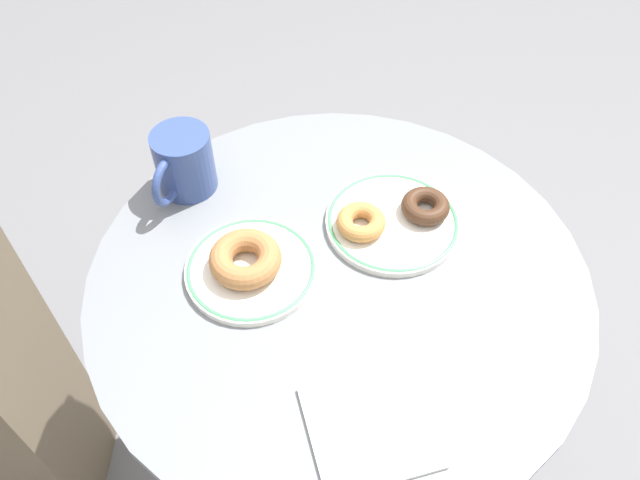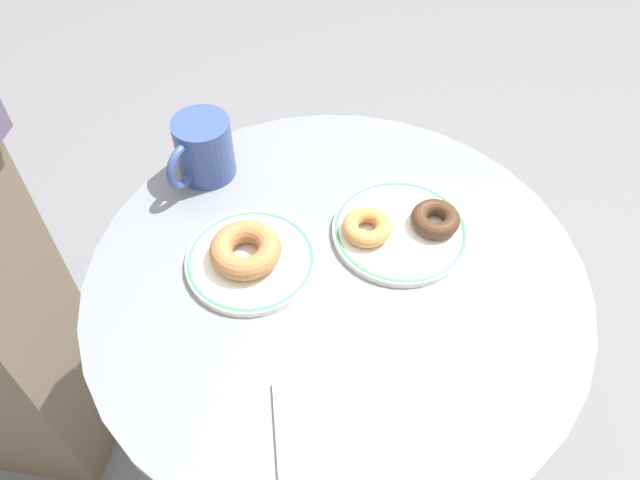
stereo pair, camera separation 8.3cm
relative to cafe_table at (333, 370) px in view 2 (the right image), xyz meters
name	(u,v)px [view 2 (the right image)]	position (x,y,z in m)	size (l,w,h in m)	color
ground_plane	(330,474)	(0.00, 0.00, -0.49)	(7.00, 7.00, 0.02)	slate
cafe_table	(333,370)	(0.00, 0.00, 0.00)	(0.68, 0.68, 0.75)	slate
plate_left	(251,260)	(-0.11, 0.05, 0.27)	(0.18, 0.18, 0.01)	white
plate_right	(400,231)	(0.11, 0.05, 0.27)	(0.19, 0.19, 0.01)	white
donut_cinnamon	(245,250)	(-0.11, 0.05, 0.29)	(0.10, 0.10, 0.03)	#A36B3D
donut_chocolate	(435,219)	(0.16, 0.04, 0.29)	(0.07, 0.07, 0.02)	#422819
donut_old_fashioned	(367,227)	(0.06, 0.05, 0.29)	(0.07, 0.07, 0.02)	#BC7F42
paper_napkin	(337,432)	(-0.06, -0.21, 0.27)	(0.14, 0.13, 0.01)	white
coffee_mug	(203,149)	(-0.14, 0.24, 0.32)	(0.11, 0.11, 0.10)	#334784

